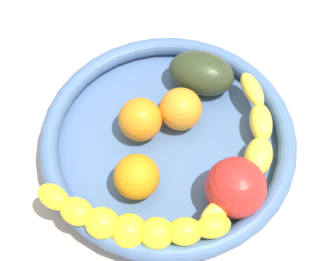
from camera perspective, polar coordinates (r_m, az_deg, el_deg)
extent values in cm
cube|color=#B5A8A0|center=(70.69, 0.00, -2.78)|extent=(120.00, 120.00, 3.00)
cylinder|color=#486898|center=(68.45, 0.00, -1.76)|extent=(31.53, 31.53, 2.12)
torus|color=#486898|center=(66.47, 0.00, -0.79)|extent=(33.24, 33.24, 2.45)
ellipsoid|color=yellow|center=(61.38, -12.60, -7.19)|extent=(3.25, 4.43, 2.74)
ellipsoid|color=yellow|center=(60.72, -10.09, -8.83)|extent=(3.24, 4.11, 3.23)
ellipsoid|color=yellow|center=(60.34, -7.31, -10.15)|extent=(4.24, 4.56, 3.73)
ellipsoid|color=yellow|center=(60.25, -4.34, -11.11)|extent=(5.14, 5.07, 4.22)
ellipsoid|color=yellow|center=(59.45, -1.28, -11.33)|extent=(5.02, 5.22, 3.73)
ellipsoid|color=yellow|center=(58.97, 1.87, -11.13)|extent=(4.86, 5.18, 3.23)
ellipsoid|color=yellow|center=(58.80, 5.01, -10.52)|extent=(4.68, 4.93, 2.74)
ellipsoid|color=yellow|center=(60.07, 5.84, -8.55)|extent=(6.05, 4.60, 2.30)
ellipsoid|color=yellow|center=(62.55, 8.59, -5.95)|extent=(6.00, 3.75, 2.92)
ellipsoid|color=yellow|center=(65.45, 9.98, -2.90)|extent=(6.12, 4.40, 3.53)
ellipsoid|color=yellow|center=(67.16, 10.26, 0.90)|extent=(6.33, 5.18, 2.92)
ellipsoid|color=yellow|center=(68.89, 9.32, 4.49)|extent=(5.57, 5.62, 2.30)
sphere|color=orange|center=(66.85, 1.70, 2.28)|extent=(5.64, 5.64, 5.64)
sphere|color=orange|center=(66.17, -3.03, 1.33)|extent=(5.69, 5.69, 5.69)
sphere|color=orange|center=(62.15, -3.51, -5.16)|extent=(5.62, 5.62, 5.62)
sphere|color=red|center=(61.01, 7.51, -6.30)|extent=(7.32, 7.32, 7.32)
ellipsoid|color=#2F3A21|center=(70.51, 3.71, 6.34)|extent=(7.43, 9.90, 5.54)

